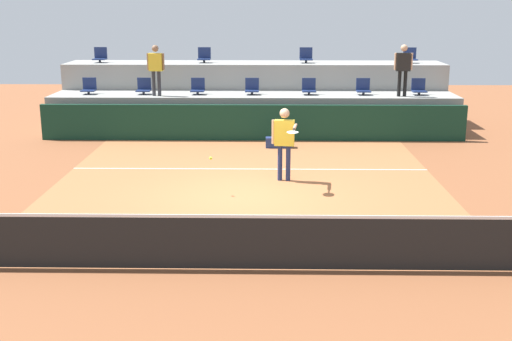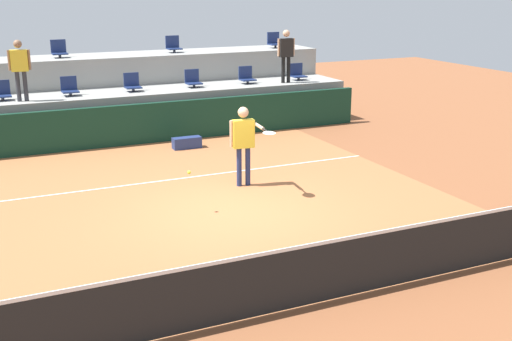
{
  "view_description": "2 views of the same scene",
  "coord_description": "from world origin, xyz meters",
  "px_view_note": "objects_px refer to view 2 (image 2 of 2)",
  "views": [
    {
      "loc": [
        0.45,
        -13.5,
        4.1
      ],
      "look_at": [
        0.24,
        -1.5,
        0.98
      ],
      "focal_mm": 45.37,
      "sensor_mm": 36.0,
      "label": 1
    },
    {
      "loc": [
        -4.48,
        -10.96,
        4.27
      ],
      "look_at": [
        0.24,
        -0.63,
        0.94
      ],
      "focal_mm": 45.42,
      "sensor_mm": 36.0,
      "label": 2
    }
  ],
  "objects_px": {
    "stadium_chair_lower_far_right": "(297,73)",
    "stadium_chair_upper_right": "(173,45)",
    "stadium_chair_lower_mid_right": "(193,80)",
    "spectator_in_grey": "(20,65)",
    "stadium_chair_lower_mid_left": "(70,88)",
    "stadium_chair_lower_right": "(247,76)",
    "stadium_chair_lower_center": "(132,84)",
    "spectator_in_white": "(286,51)",
    "tennis_player": "(244,138)",
    "stadium_chair_upper_far_right": "(274,41)",
    "equipment_bag": "(187,143)",
    "stadium_chair_upper_left": "(59,50)",
    "stadium_chair_lower_left": "(2,92)",
    "tennis_ball": "(189,172)"
  },
  "relations": [
    {
      "from": "stadium_chair_lower_far_right",
      "to": "stadium_chair_upper_right",
      "type": "relative_size",
      "value": 1.0
    },
    {
      "from": "stadium_chair_lower_mid_right",
      "to": "spectator_in_grey",
      "type": "height_order",
      "value": "spectator_in_grey"
    },
    {
      "from": "stadium_chair_lower_mid_left",
      "to": "spectator_in_grey",
      "type": "relative_size",
      "value": 0.33
    },
    {
      "from": "stadium_chair_lower_right",
      "to": "spectator_in_grey",
      "type": "height_order",
      "value": "spectator_in_grey"
    },
    {
      "from": "stadium_chair_lower_mid_right",
      "to": "stadium_chair_lower_right",
      "type": "bearing_deg",
      "value": 0.0
    },
    {
      "from": "stadium_chair_lower_center",
      "to": "spectator_in_white",
      "type": "distance_m",
      "value": 4.79
    },
    {
      "from": "stadium_chair_lower_right",
      "to": "spectator_in_grey",
      "type": "distance_m",
      "value": 6.62
    },
    {
      "from": "stadium_chair_upper_right",
      "to": "tennis_player",
      "type": "bearing_deg",
      "value": -96.8
    },
    {
      "from": "stadium_chair_lower_center",
      "to": "stadium_chair_upper_far_right",
      "type": "xyz_separation_m",
      "value": [
        5.39,
        1.8,
        0.85
      ]
    },
    {
      "from": "stadium_chair_lower_mid_left",
      "to": "spectator_in_grey",
      "type": "height_order",
      "value": "spectator_in_grey"
    },
    {
      "from": "stadium_chair_lower_center",
      "to": "spectator_in_white",
      "type": "relative_size",
      "value": 0.32
    },
    {
      "from": "stadium_chair_lower_mid_right",
      "to": "tennis_player",
      "type": "height_order",
      "value": "stadium_chair_lower_mid_right"
    },
    {
      "from": "stadium_chair_upper_far_right",
      "to": "stadium_chair_lower_mid_right",
      "type": "bearing_deg",
      "value": -153.22
    },
    {
      "from": "stadium_chair_lower_right",
      "to": "spectator_in_grey",
      "type": "xyz_separation_m",
      "value": [
        -6.57,
        -0.38,
        0.73
      ]
    },
    {
      "from": "stadium_chair_lower_mid_left",
      "to": "stadium_chair_lower_center",
      "type": "height_order",
      "value": "same"
    },
    {
      "from": "stadium_chair_upper_right",
      "to": "tennis_player",
      "type": "xyz_separation_m",
      "value": [
        -0.92,
        -7.72,
        -1.25
      ]
    },
    {
      "from": "tennis_player",
      "to": "stadium_chair_upper_right",
      "type": "bearing_deg",
      "value": 83.2
    },
    {
      "from": "stadium_chair_lower_far_right",
      "to": "tennis_player",
      "type": "height_order",
      "value": "stadium_chair_lower_far_right"
    },
    {
      "from": "tennis_player",
      "to": "spectator_in_grey",
      "type": "distance_m",
      "value": 6.87
    },
    {
      "from": "stadium_chair_lower_mid_left",
      "to": "tennis_player",
      "type": "xyz_separation_m",
      "value": [
        2.65,
        -5.92,
        -0.4
      ]
    },
    {
      "from": "stadium_chair_lower_center",
      "to": "equipment_bag",
      "type": "distance_m",
      "value": 2.74
    },
    {
      "from": "stadium_chair_lower_center",
      "to": "spectator_in_grey",
      "type": "height_order",
      "value": "spectator_in_grey"
    },
    {
      "from": "stadium_chair_lower_mid_left",
      "to": "equipment_bag",
      "type": "xyz_separation_m",
      "value": [
        2.58,
        -2.26,
        -1.31
      ]
    },
    {
      "from": "stadium_chair_lower_far_right",
      "to": "stadium_chair_upper_far_right",
      "type": "xyz_separation_m",
      "value": [
        0.06,
        1.8,
        0.85
      ]
    },
    {
      "from": "stadium_chair_lower_right",
      "to": "stadium_chair_upper_far_right",
      "type": "xyz_separation_m",
      "value": [
        1.83,
        1.8,
        0.85
      ]
    },
    {
      "from": "stadium_chair_upper_right",
      "to": "stadium_chair_lower_far_right",
      "type": "bearing_deg",
      "value": -27.11
    },
    {
      "from": "stadium_chair_upper_left",
      "to": "spectator_in_grey",
      "type": "bearing_deg",
      "value": -121.05
    },
    {
      "from": "stadium_chair_lower_mid_left",
      "to": "stadium_chair_lower_right",
      "type": "bearing_deg",
      "value": 0.0
    },
    {
      "from": "stadium_chair_lower_right",
      "to": "stadium_chair_lower_left",
      "type": "bearing_deg",
      "value": 180.0
    },
    {
      "from": "stadium_chair_lower_far_right",
      "to": "spectator_in_white",
      "type": "distance_m",
      "value": 1.04
    },
    {
      "from": "stadium_chair_lower_mid_left",
      "to": "stadium_chair_upper_right",
      "type": "bearing_deg",
      "value": 26.77
    },
    {
      "from": "stadium_chair_lower_center",
      "to": "spectator_in_white",
      "type": "height_order",
      "value": "spectator_in_white"
    },
    {
      "from": "stadium_chair_upper_right",
      "to": "spectator_in_white",
      "type": "xyz_separation_m",
      "value": [
        2.9,
        -2.18,
        -0.1
      ]
    },
    {
      "from": "stadium_chair_lower_left",
      "to": "spectator_in_white",
      "type": "relative_size",
      "value": 0.32
    },
    {
      "from": "stadium_chair_upper_left",
      "to": "equipment_bag",
      "type": "height_order",
      "value": "stadium_chair_upper_left"
    },
    {
      "from": "spectator_in_grey",
      "to": "spectator_in_white",
      "type": "bearing_deg",
      "value": -0.0
    },
    {
      "from": "stadium_chair_lower_center",
      "to": "tennis_ball",
      "type": "distance_m",
      "value": 7.13
    },
    {
      "from": "equipment_bag",
      "to": "stadium_chair_upper_left",
      "type": "bearing_deg",
      "value": 121.91
    },
    {
      "from": "stadium_chair_lower_left",
      "to": "spectator_in_white",
      "type": "distance_m",
      "value": 8.25
    },
    {
      "from": "tennis_ball",
      "to": "equipment_bag",
      "type": "bearing_deg",
      "value": 71.97
    },
    {
      "from": "stadium_chair_lower_left",
      "to": "stadium_chair_lower_right",
      "type": "height_order",
      "value": "same"
    },
    {
      "from": "stadium_chair_lower_mid_right",
      "to": "stadium_chair_upper_left",
      "type": "bearing_deg",
      "value": 152.92
    },
    {
      "from": "stadium_chair_lower_center",
      "to": "tennis_ball",
      "type": "relative_size",
      "value": 7.65
    },
    {
      "from": "spectator_in_grey",
      "to": "tennis_ball",
      "type": "xyz_separation_m",
      "value": [
        2.28,
        -6.68,
        -1.37
      ]
    },
    {
      "from": "tennis_ball",
      "to": "stadium_chair_upper_far_right",
      "type": "bearing_deg",
      "value": 55.36
    },
    {
      "from": "stadium_chair_lower_center",
      "to": "equipment_bag",
      "type": "height_order",
      "value": "stadium_chair_lower_center"
    },
    {
      "from": "stadium_chair_upper_left",
      "to": "stadium_chair_upper_right",
      "type": "distance_m",
      "value": 3.52
    },
    {
      "from": "stadium_chair_upper_right",
      "to": "equipment_bag",
      "type": "relative_size",
      "value": 0.68
    },
    {
      "from": "stadium_chair_upper_right",
      "to": "equipment_bag",
      "type": "height_order",
      "value": "stadium_chair_upper_right"
    },
    {
      "from": "stadium_chair_upper_left",
      "to": "stadium_chair_lower_mid_left",
      "type": "bearing_deg",
      "value": -91.69
    }
  ]
}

